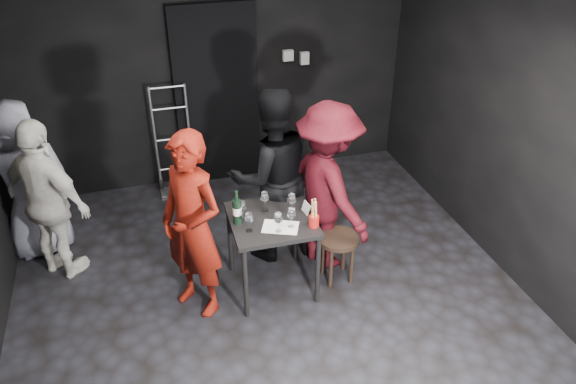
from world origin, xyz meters
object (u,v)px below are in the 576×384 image
object	(u,v)px
hand_truck	(177,172)
stool	(338,245)
breadstick_cup	(314,214)
wine_bottle	(237,211)
woman_black	(272,164)
bystander_cream	(48,198)
server_red	(191,217)
man_maroon	(328,180)
tasting_table	(272,227)
bystander_grey	(26,177)

from	to	relation	value
hand_truck	stool	xyz separation A→B (m)	(1.23, -2.05, 0.15)
stool	breadstick_cup	bearing A→B (deg)	-153.42
hand_truck	wine_bottle	distance (m)	2.10
wine_bottle	breadstick_cup	world-z (taller)	wine_bottle
woman_black	bystander_cream	size ratio (longest dim) A/B	1.20
server_red	bystander_cream	size ratio (longest dim) A/B	1.12
hand_truck	woman_black	bearing A→B (deg)	-62.02
woman_black	breadstick_cup	world-z (taller)	woman_black
woman_black	man_maroon	xyz separation A→B (m)	(0.45, -0.30, -0.08)
man_maroon	breadstick_cup	bearing A→B (deg)	131.15
hand_truck	server_red	xyz separation A→B (m)	(-0.06, -2.05, 0.70)
tasting_table	bystander_cream	distance (m)	2.01
bystander_cream	wine_bottle	world-z (taller)	bystander_cream
breadstick_cup	hand_truck	bearing A→B (deg)	112.98
breadstick_cup	woman_black	bearing A→B (deg)	102.62
breadstick_cup	bystander_grey	bearing A→B (deg)	149.36
tasting_table	wine_bottle	bearing A→B (deg)	177.02
server_red	woman_black	size ratio (longest dim) A/B	0.94
man_maroon	tasting_table	bearing A→B (deg)	94.61
hand_truck	woman_black	xyz separation A→B (m)	(0.77, -1.46, 0.76)
bystander_cream	bystander_grey	world-z (taller)	bystander_grey
server_red	woman_black	bearing A→B (deg)	85.98
hand_truck	stool	size ratio (longest dim) A/B	2.74
woman_black	server_red	bearing A→B (deg)	32.03
stool	breadstick_cup	size ratio (longest dim) A/B	1.70
bystander_grey	wine_bottle	xyz separation A→B (m)	(1.77, -1.17, 0.03)
wine_bottle	man_maroon	bearing A→B (deg)	13.05
server_red	hand_truck	bearing A→B (deg)	139.25
server_red	wine_bottle	world-z (taller)	server_red
tasting_table	bystander_cream	bearing A→B (deg)	157.51
stool	man_maroon	distance (m)	0.60
tasting_table	man_maroon	distance (m)	0.68
hand_truck	wine_bottle	xyz separation A→B (m)	(0.33, -1.97, 0.64)
hand_truck	tasting_table	distance (m)	2.13
bystander_cream	hand_truck	bearing A→B (deg)	-92.77
tasting_table	breadstick_cup	size ratio (longest dim) A/B	2.71
tasting_table	server_red	distance (m)	0.74
hand_truck	bystander_grey	size ratio (longest dim) A/B	0.77
woman_black	wine_bottle	world-z (taller)	woman_black
stool	wine_bottle	world-z (taller)	wine_bottle
server_red	stool	bearing A→B (deg)	50.53
hand_truck	bystander_cream	size ratio (longest dim) A/B	0.78
tasting_table	bystander_grey	size ratio (longest dim) A/B	0.45
bystander_cream	man_maroon	bearing A→B (deg)	-150.29
woman_black	stool	bearing A→B (deg)	124.99
tasting_table	breadstick_cup	xyz separation A→B (m)	(0.31, -0.21, 0.22)
man_maroon	bystander_cream	distance (m)	2.50
man_maroon	bystander_cream	bearing A→B (deg)	61.54
bystander_cream	wine_bottle	size ratio (longest dim) A/B	5.22
stool	bystander_grey	size ratio (longest dim) A/B	0.28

